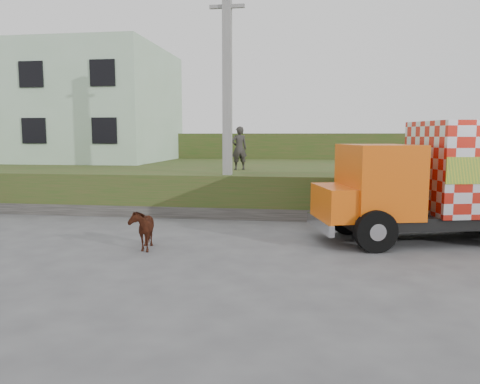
% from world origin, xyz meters
% --- Properties ---
extents(ground, '(120.00, 120.00, 0.00)m').
position_xyz_m(ground, '(0.00, 0.00, 0.00)').
color(ground, '#474749').
rests_on(ground, ground).
extents(embankment, '(40.00, 12.00, 1.50)m').
position_xyz_m(embankment, '(0.00, 10.00, 0.75)').
color(embankment, '#2B4F1A').
rests_on(embankment, ground).
extents(embankment_far, '(40.00, 12.00, 3.00)m').
position_xyz_m(embankment_far, '(0.00, 22.00, 1.50)').
color(embankment_far, '#2B4F1A').
rests_on(embankment_far, ground).
extents(retaining_strip, '(16.00, 0.50, 0.40)m').
position_xyz_m(retaining_strip, '(-2.00, 4.20, 0.20)').
color(retaining_strip, '#595651').
rests_on(retaining_strip, ground).
extents(building, '(10.00, 8.00, 6.00)m').
position_xyz_m(building, '(-11.00, 13.00, 4.50)').
color(building, '#B6D6B9').
rests_on(building, embankment).
extents(utility_pole, '(1.20, 0.30, 8.00)m').
position_xyz_m(utility_pole, '(-1.00, 4.60, 4.08)').
color(utility_pole, gray).
rests_on(utility_pole, ground).
extents(cargo_truck, '(7.64, 4.01, 3.25)m').
position_xyz_m(cargo_truck, '(6.06, 1.91, 1.68)').
color(cargo_truck, black).
rests_on(cargo_truck, ground).
extents(cow, '(0.87, 1.36, 1.06)m').
position_xyz_m(cow, '(-2.35, -0.38, 0.53)').
color(cow, black).
rests_on(cow, ground).
extents(pedestrian, '(0.74, 0.63, 1.74)m').
position_xyz_m(pedestrian, '(-0.95, 7.06, 2.37)').
color(pedestrian, '#312F2C').
rests_on(pedestrian, embankment).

